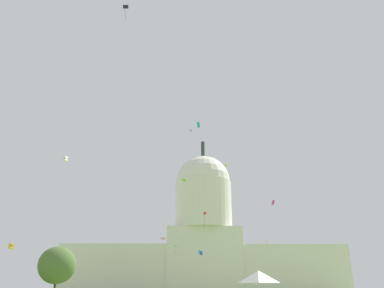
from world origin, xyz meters
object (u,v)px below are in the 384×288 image
at_px(kite_pink_low, 164,242).
at_px(kite_white_mid, 65,159).
at_px(capitol_building, 204,246).
at_px(kite_orange_mid, 267,243).
at_px(tree_west_mid, 57,265).
at_px(kite_cyan_low, 199,252).
at_px(event_tent, 259,287).
at_px(kite_blue_low, 201,253).
at_px(kite_yellow_high, 226,165).
at_px(kite_red_mid, 205,214).
at_px(kite_gold_low, 11,246).
at_px(kite_magenta_mid, 273,203).
at_px(kite_violet_high, 190,131).
at_px(kite_black_high, 126,8).
at_px(kite_lime_high, 184,180).
at_px(kite_green_low, 175,247).
at_px(kite_turquoise_high, 198,125).

xyz_separation_m(kite_pink_low, kite_white_mid, (-18.91, -15.19, 14.02)).
bearing_deg(capitol_building, kite_orange_mid, -43.37).
xyz_separation_m(tree_west_mid, kite_white_mid, (11.03, -39.91, 17.18)).
bearing_deg(capitol_building, kite_cyan_low, -94.34).
relative_size(event_tent, kite_blue_low, 5.79).
relative_size(capitol_building, kite_yellow_high, 31.52).
xyz_separation_m(kite_red_mid, kite_gold_low, (-37.44, -26.04, -11.12)).
bearing_deg(kite_magenta_mid, kite_violet_high, 164.45).
height_order(kite_yellow_high, kite_violet_high, kite_violet_high).
xyz_separation_m(kite_orange_mid, kite_violet_high, (-31.89, -38.20, 32.50)).
height_order(kite_black_high, kite_orange_mid, kite_black_high).
bearing_deg(kite_pink_low, kite_lime_high, -80.69).
relative_size(event_tent, kite_green_low, 2.83).
bearing_deg(kite_blue_low, event_tent, 18.63).
bearing_deg(kite_green_low, kite_white_mid, -90.80).
relative_size(kite_gold_low, kite_magenta_mid, 0.84).
bearing_deg(tree_west_mid, kite_lime_high, 36.94).
bearing_deg(kite_turquoise_high, kite_magenta_mid, 137.80).
distance_m(kite_pink_low, kite_magenta_mid, 39.05).
relative_size(kite_pink_low, kite_yellow_high, 0.70).
distance_m(kite_orange_mid, kite_yellow_high, 35.29).
height_order(kite_blue_low, kite_violet_high, kite_violet_high).
distance_m(kite_yellow_high, kite_violet_high, 37.33).
height_order(kite_green_low, kite_violet_high, kite_violet_high).
bearing_deg(event_tent, capitol_building, 102.55).
relative_size(kite_green_low, kite_violet_high, 1.32).
relative_size(kite_cyan_low, kite_green_low, 0.50).
relative_size(kite_blue_low, kite_magenta_mid, 0.85).
height_order(kite_black_high, kite_pink_low, kite_black_high).
bearing_deg(kite_white_mid, event_tent, 132.87).
xyz_separation_m(kite_red_mid, kite_violet_high, (-3.60, 24.24, 32.84)).
relative_size(tree_west_mid, kite_cyan_low, 11.50).
bearing_deg(kite_yellow_high, kite_turquoise_high, -51.13).
relative_size(event_tent, kite_cyan_low, 5.62).
bearing_deg(kite_violet_high, tree_west_mid, -57.25).
bearing_deg(kite_blue_low, kite_turquoise_high, -13.67).
height_order(tree_west_mid, kite_pink_low, tree_west_mid).
height_order(kite_black_high, kite_green_low, kite_black_high).
xyz_separation_m(kite_red_mid, kite_black_high, (-16.90, -39.91, 32.06)).
relative_size(tree_west_mid, kite_white_mid, 4.72).
xyz_separation_m(kite_cyan_low, kite_violet_high, (-3.19, -4.34, 39.46)).
xyz_separation_m(kite_yellow_high, kite_white_mid, (-40.77, -86.30, -26.12)).
bearing_deg(kite_gold_low, kite_orange_mid, -87.24).
bearing_deg(kite_turquoise_high, tree_west_mid, -126.72).
bearing_deg(kite_gold_low, kite_turquoise_high, -124.70).
xyz_separation_m(tree_west_mid, kite_lime_high, (34.45, 25.90, 31.22)).
distance_m(kite_turquoise_high, kite_gold_low, 46.90).
relative_size(kite_cyan_low, kite_violet_high, 0.66).
height_order(tree_west_mid, kite_green_low, kite_green_low).
height_order(tree_west_mid, kite_violet_high, kite_violet_high).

